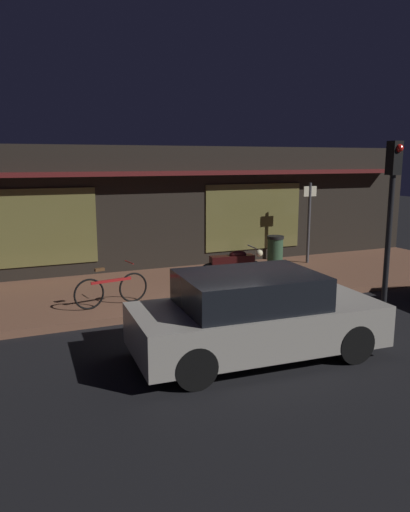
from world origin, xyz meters
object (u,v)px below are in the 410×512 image
Objects in this scene: motorcycle at (233,266)px; sign_post at (309,218)px; trash_bin at (275,252)px; traffic_light_pole at (392,195)px; parked_car_far at (255,316)px; bicycle_parked at (111,289)px.

sign_post reaches higher than motorcycle.
motorcycle is 1.83× the size of trash_bin.
parked_car_far is at bearing -161.99° from traffic_light_pole.
trash_bin is at bearing 34.11° from motorcycle.
motorcycle is at bearing 134.00° from traffic_light_pole.
motorcycle is at bearing -153.89° from sign_post.
trash_bin is 0.26× the size of traffic_light_pole.
traffic_light_pole is at bearing 18.01° from parked_car_far.
sign_post is 4.36m from traffic_light_pole.
parked_car_far is at bearing -63.59° from bicycle_parked.
motorcycle is 0.41× the size of parked_car_far.
bicycle_parked is 6.87m from sign_post.
motorcycle is 3.19m from bicycle_parked.
trash_bin is at bearing 20.14° from bicycle_parked.
parked_car_far is (-4.81, -5.45, -0.81)m from sign_post.
traffic_light_pole is (5.60, -2.01, 1.97)m from bicycle_parked.
bicycle_parked is 5.49m from trash_bin.
sign_post reaches higher than bicycle_parked.
sign_post is 7.31m from parked_car_far.
trash_bin is (2.01, 1.36, -0.03)m from motorcycle.
motorcycle reaches higher than trash_bin.
motorcycle is 2.43m from trash_bin.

